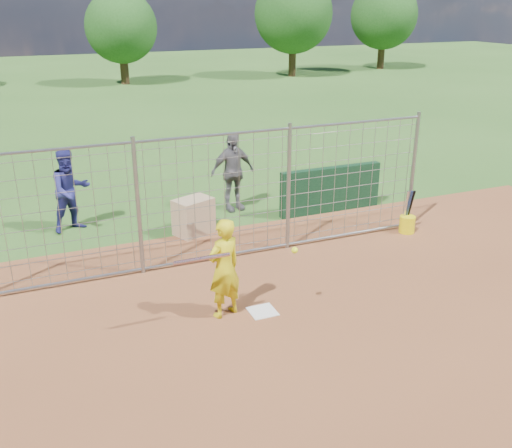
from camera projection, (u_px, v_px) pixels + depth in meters
name	position (u px, v px, depth m)	size (l,w,h in m)	color
ground	(258.00, 306.00, 9.55)	(100.00, 100.00, 0.00)	#2D591E
infield_dirt	(352.00, 419.00, 6.97)	(18.00, 18.00, 0.00)	brown
home_plate	(262.00, 311.00, 9.38)	(0.43, 0.43, 0.02)	silver
dugout_wall	(331.00, 190.00, 13.66)	(2.60, 0.20, 1.10)	#11381E
batter	(224.00, 268.00, 9.00)	(0.61, 0.40, 1.67)	yellow
bystander_a	(71.00, 190.00, 12.40)	(0.90, 0.70, 1.84)	navy
bystander_b	(232.00, 172.00, 13.61)	(1.12, 0.47, 1.92)	#5D5D62
equipment_bin	(194.00, 216.00, 12.38)	(0.80, 0.55, 0.80)	tan
equipment_in_play	(225.00, 256.00, 8.51)	(1.96, 0.17, 0.17)	silver
bucket_with_bats	(407.00, 222.00, 12.50)	(0.34, 0.34, 0.97)	yellow
backstop_fence	(217.00, 199.00, 10.81)	(9.08, 0.08, 2.60)	gray
tree_line	(122.00, 19.00, 33.47)	(44.66, 6.72, 6.48)	#3F2B19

